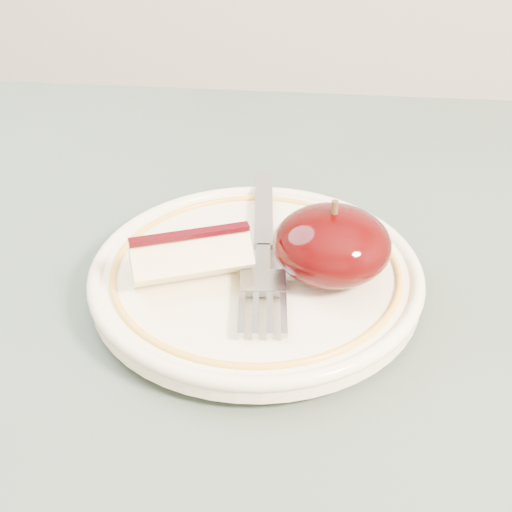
# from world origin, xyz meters

# --- Properties ---
(plate) EXTENTS (0.21, 0.21, 0.02)m
(plate) POSITION_xyz_m (0.01, 0.11, 0.76)
(plate) COLOR beige
(plate) RESTS_ON table
(apple_half) EXTENTS (0.07, 0.07, 0.05)m
(apple_half) POSITION_xyz_m (0.05, 0.11, 0.79)
(apple_half) COLOR black
(apple_half) RESTS_ON plate
(apple_wedge) EXTENTS (0.08, 0.05, 0.03)m
(apple_wedge) POSITION_xyz_m (-0.03, 0.10, 0.78)
(apple_wedge) COLOR #FCF1B9
(apple_wedge) RESTS_ON plate
(fork) EXTENTS (0.04, 0.18, 0.00)m
(fork) POSITION_xyz_m (0.01, 0.13, 0.77)
(fork) COLOR gray
(fork) RESTS_ON plate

